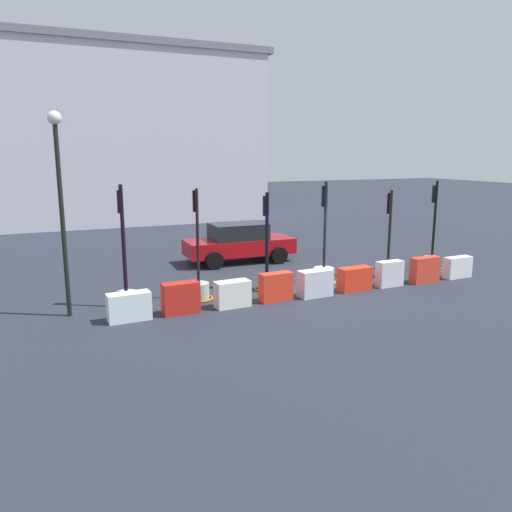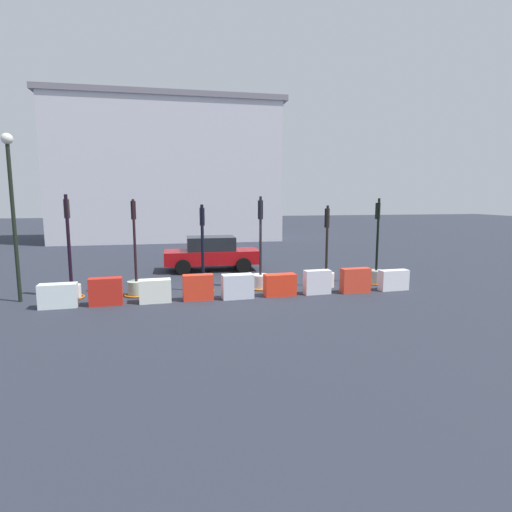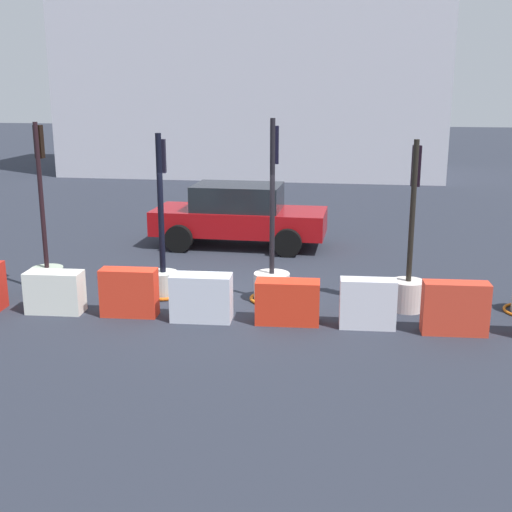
{
  "view_description": "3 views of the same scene",
  "coord_description": "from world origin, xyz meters",
  "px_view_note": "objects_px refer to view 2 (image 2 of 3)",
  "views": [
    {
      "loc": [
        -7.85,
        -14.58,
        4.47
      ],
      "look_at": [
        -1.75,
        -0.36,
        1.29
      ],
      "focal_mm": 34.91,
      "sensor_mm": 36.0,
      "label": 1
    },
    {
      "loc": [
        -2.25,
        -15.17,
        3.53
      ],
      "look_at": [
        0.87,
        0.15,
        1.28
      ],
      "focal_mm": 28.84,
      "sensor_mm": 36.0,
      "label": 2
    },
    {
      "loc": [
        2.64,
        -12.26,
        4.12
      ],
      "look_at": [
        0.77,
        -0.28,
        0.99
      ],
      "focal_mm": 46.2,
      "sensor_mm": 36.0,
      "label": 3
    }
  ],
  "objects_px": {
    "traffic_light_3": "(260,276)",
    "construction_barrier_3": "(198,287)",
    "construction_barrier_2": "(155,291)",
    "construction_barrier_8": "(394,280)",
    "traffic_light_0": "(71,280)",
    "traffic_light_1": "(136,282)",
    "traffic_light_5": "(376,270)",
    "construction_barrier_7": "(355,280)",
    "car_red_compact": "(212,253)",
    "construction_barrier_0": "(58,296)",
    "street_lamp_post": "(12,194)",
    "construction_barrier_6": "(317,282)",
    "construction_barrier_5": "(280,285)",
    "traffic_light_4": "(326,272)",
    "construction_barrier_4": "(238,286)",
    "traffic_light_2": "(203,276)",
    "construction_barrier_1": "(106,291)"
  },
  "relations": [
    {
      "from": "traffic_light_4",
      "to": "construction_barrier_0",
      "type": "xyz_separation_m",
      "value": [
        -9.57,
        -1.22,
        -0.19
      ]
    },
    {
      "from": "traffic_light_1",
      "to": "traffic_light_4",
      "type": "distance_m",
      "value": 7.24
    },
    {
      "from": "traffic_light_4",
      "to": "construction_barrier_8",
      "type": "distance_m",
      "value": 2.56
    },
    {
      "from": "traffic_light_1",
      "to": "traffic_light_4",
      "type": "height_order",
      "value": "traffic_light_1"
    },
    {
      "from": "traffic_light_3",
      "to": "construction_barrier_4",
      "type": "relative_size",
      "value": 3.18
    },
    {
      "from": "traffic_light_1",
      "to": "construction_barrier_5",
      "type": "bearing_deg",
      "value": -11.8
    },
    {
      "from": "traffic_light_0",
      "to": "car_red_compact",
      "type": "xyz_separation_m",
      "value": [
        5.37,
        4.56,
        0.18
      ]
    },
    {
      "from": "street_lamp_post",
      "to": "construction_barrier_8",
      "type": "bearing_deg",
      "value": -3.94
    },
    {
      "from": "traffic_light_3",
      "to": "construction_barrier_0",
      "type": "bearing_deg",
      "value": -168.63
    },
    {
      "from": "car_red_compact",
      "to": "street_lamp_post",
      "type": "height_order",
      "value": "street_lamp_post"
    },
    {
      "from": "traffic_light_1",
      "to": "construction_barrier_7",
      "type": "distance_m",
      "value": 8.03
    },
    {
      "from": "traffic_light_5",
      "to": "construction_barrier_6",
      "type": "relative_size",
      "value": 3.51
    },
    {
      "from": "construction_barrier_4",
      "to": "construction_barrier_7",
      "type": "relative_size",
      "value": 0.99
    },
    {
      "from": "traffic_light_3",
      "to": "construction_barrier_8",
      "type": "xyz_separation_m",
      "value": [
        4.94,
        -1.24,
        -0.13
      ]
    },
    {
      "from": "construction_barrier_4",
      "to": "street_lamp_post",
      "type": "relative_size",
      "value": 0.2
    },
    {
      "from": "traffic_light_5",
      "to": "street_lamp_post",
      "type": "height_order",
      "value": "street_lamp_post"
    },
    {
      "from": "traffic_light_1",
      "to": "traffic_light_5",
      "type": "height_order",
      "value": "traffic_light_5"
    },
    {
      "from": "construction_barrier_4",
      "to": "car_red_compact",
      "type": "distance_m",
      "value": 5.81
    },
    {
      "from": "traffic_light_5",
      "to": "construction_barrier_6",
      "type": "distance_m",
      "value": 3.27
    },
    {
      "from": "construction_barrier_2",
      "to": "traffic_light_4",
      "type": "bearing_deg",
      "value": 10.04
    },
    {
      "from": "construction_barrier_3",
      "to": "construction_barrier_2",
      "type": "bearing_deg",
      "value": -178.78
    },
    {
      "from": "construction_barrier_5",
      "to": "construction_barrier_3",
      "type": "bearing_deg",
      "value": -178.99
    },
    {
      "from": "traffic_light_4",
      "to": "construction_barrier_3",
      "type": "xyz_separation_m",
      "value": [
        -5.1,
        -1.13,
        -0.14
      ]
    },
    {
      "from": "construction_barrier_6",
      "to": "street_lamp_post",
      "type": "height_order",
      "value": "street_lamp_post"
    },
    {
      "from": "construction_barrier_6",
      "to": "construction_barrier_8",
      "type": "bearing_deg",
      "value": 0.35
    },
    {
      "from": "traffic_light_3",
      "to": "construction_barrier_8",
      "type": "relative_size",
      "value": 3.13
    },
    {
      "from": "traffic_light_2",
      "to": "traffic_light_4",
      "type": "distance_m",
      "value": 4.83
    },
    {
      "from": "traffic_light_1",
      "to": "traffic_light_3",
      "type": "height_order",
      "value": "traffic_light_3"
    },
    {
      "from": "street_lamp_post",
      "to": "construction_barrier_4",
      "type": "bearing_deg",
      "value": -7.92
    },
    {
      "from": "construction_barrier_1",
      "to": "construction_barrier_4",
      "type": "xyz_separation_m",
      "value": [
        4.39,
        0.02,
        -0.03
      ]
    },
    {
      "from": "traffic_light_1",
      "to": "construction_barrier_6",
      "type": "bearing_deg",
      "value": -9.37
    },
    {
      "from": "construction_barrier_2",
      "to": "construction_barrier_8",
      "type": "distance_m",
      "value": 8.86
    },
    {
      "from": "construction_barrier_3",
      "to": "car_red_compact",
      "type": "relative_size",
      "value": 0.23
    },
    {
      "from": "traffic_light_4",
      "to": "construction_barrier_0",
      "type": "distance_m",
      "value": 9.65
    },
    {
      "from": "traffic_light_5",
      "to": "street_lamp_post",
      "type": "distance_m",
      "value": 13.66
    },
    {
      "from": "construction_barrier_7",
      "to": "car_red_compact",
      "type": "bearing_deg",
      "value": 129.65
    },
    {
      "from": "traffic_light_3",
      "to": "construction_barrier_3",
      "type": "xyz_separation_m",
      "value": [
        -2.48,
        -1.3,
        -0.07
      ]
    },
    {
      "from": "construction_barrier_6",
      "to": "construction_barrier_7",
      "type": "xyz_separation_m",
      "value": [
        1.47,
        -0.07,
        0.02
      ]
    },
    {
      "from": "construction_barrier_2",
      "to": "construction_barrier_4",
      "type": "bearing_deg",
      "value": -0.16
    },
    {
      "from": "construction_barrier_7",
      "to": "traffic_light_2",
      "type": "bearing_deg",
      "value": 166.72
    },
    {
      "from": "traffic_light_3",
      "to": "construction_barrier_7",
      "type": "relative_size",
      "value": 3.16
    },
    {
      "from": "construction_barrier_3",
      "to": "traffic_light_2",
      "type": "bearing_deg",
      "value": 78.14
    },
    {
      "from": "traffic_light_4",
      "to": "construction_barrier_3",
      "type": "distance_m",
      "value": 5.22
    },
    {
      "from": "car_red_compact",
      "to": "traffic_light_1",
      "type": "bearing_deg",
      "value": -124.26
    },
    {
      "from": "traffic_light_0",
      "to": "construction_barrier_3",
      "type": "relative_size",
      "value": 3.44
    },
    {
      "from": "traffic_light_1",
      "to": "construction_barrier_3",
      "type": "relative_size",
      "value": 3.29
    },
    {
      "from": "traffic_light_0",
      "to": "construction_barrier_3",
      "type": "height_order",
      "value": "traffic_light_0"
    },
    {
      "from": "construction_barrier_5",
      "to": "street_lamp_post",
      "type": "relative_size",
      "value": 0.21
    },
    {
      "from": "construction_barrier_0",
      "to": "street_lamp_post",
      "type": "distance_m",
      "value": 3.72
    },
    {
      "from": "traffic_light_0",
      "to": "construction_barrier_3",
      "type": "bearing_deg",
      "value": -15.28
    }
  ]
}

